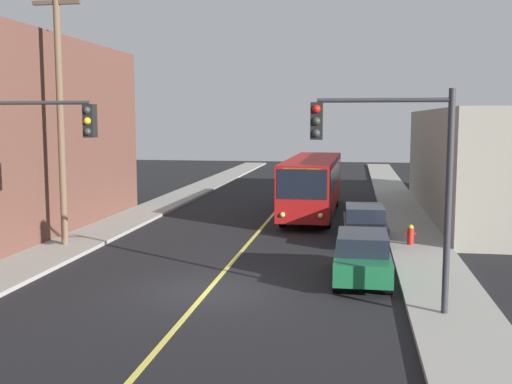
{
  "coord_description": "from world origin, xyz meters",
  "views": [
    {
      "loc": [
        4.47,
        -18.38,
        5.35
      ],
      "look_at": [
        0.0,
        9.63,
        2.0
      ],
      "focal_mm": 43.3,
      "sensor_mm": 36.0,
      "label": 1
    }
  ],
  "objects_px": {
    "parked_car_black": "(364,223)",
    "traffic_signal_right_corner": "(390,159)",
    "city_bus": "(313,183)",
    "parked_car_green": "(362,256)",
    "fire_hydrant": "(411,234)",
    "utility_pole_near": "(60,95)",
    "traffic_signal_left_corner": "(31,153)"
  },
  "relations": [
    {
      "from": "traffic_signal_left_corner",
      "to": "utility_pole_near",
      "type": "bearing_deg",
      "value": 108.35
    },
    {
      "from": "utility_pole_near",
      "to": "parked_car_green",
      "type": "bearing_deg",
      "value": -15.81
    },
    {
      "from": "traffic_signal_right_corner",
      "to": "fire_hydrant",
      "type": "distance_m",
      "value": 10.11
    },
    {
      "from": "city_bus",
      "to": "parked_car_green",
      "type": "bearing_deg",
      "value": -79.55
    },
    {
      "from": "utility_pole_near",
      "to": "traffic_signal_left_corner",
      "type": "relative_size",
      "value": 1.89
    },
    {
      "from": "traffic_signal_right_corner",
      "to": "fire_hydrant",
      "type": "relative_size",
      "value": 7.14
    },
    {
      "from": "traffic_signal_left_corner",
      "to": "traffic_signal_right_corner",
      "type": "relative_size",
      "value": 1.0
    },
    {
      "from": "parked_car_black",
      "to": "fire_hydrant",
      "type": "height_order",
      "value": "parked_car_black"
    },
    {
      "from": "parked_car_green",
      "to": "parked_car_black",
      "type": "bearing_deg",
      "value": 88.53
    },
    {
      "from": "city_bus",
      "to": "parked_car_green",
      "type": "relative_size",
      "value": 2.77
    },
    {
      "from": "traffic_signal_left_corner",
      "to": "traffic_signal_right_corner",
      "type": "bearing_deg",
      "value": -5.16
    },
    {
      "from": "fire_hydrant",
      "to": "parked_car_green",
      "type": "bearing_deg",
      "value": -109.88
    },
    {
      "from": "parked_car_black",
      "to": "utility_pole_near",
      "type": "distance_m",
      "value": 13.91
    },
    {
      "from": "parked_car_black",
      "to": "traffic_signal_right_corner",
      "type": "distance_m",
      "value": 10.75
    },
    {
      "from": "city_bus",
      "to": "traffic_signal_right_corner",
      "type": "bearing_deg",
      "value": -79.7
    },
    {
      "from": "traffic_signal_right_corner",
      "to": "parked_car_black",
      "type": "bearing_deg",
      "value": 92.53
    },
    {
      "from": "utility_pole_near",
      "to": "traffic_signal_right_corner",
      "type": "distance_m",
      "value": 14.8
    },
    {
      "from": "traffic_signal_left_corner",
      "to": "parked_car_green",
      "type": "bearing_deg",
      "value": 14.44
    },
    {
      "from": "city_bus",
      "to": "utility_pole_near",
      "type": "xyz_separation_m",
      "value": [
        -9.63,
        -10.61,
        4.53
      ]
    },
    {
      "from": "parked_car_green",
      "to": "fire_hydrant",
      "type": "bearing_deg",
      "value": 70.12
    },
    {
      "from": "parked_car_green",
      "to": "parked_car_black",
      "type": "distance_m",
      "value": 6.56
    },
    {
      "from": "utility_pole_near",
      "to": "traffic_signal_left_corner",
      "type": "xyz_separation_m",
      "value": [
        2.02,
        -6.09,
        -2.04
      ]
    },
    {
      "from": "city_bus",
      "to": "parked_car_green",
      "type": "distance_m",
      "value": 14.34
    },
    {
      "from": "parked_car_green",
      "to": "traffic_signal_right_corner",
      "type": "relative_size",
      "value": 0.73
    },
    {
      "from": "city_bus",
      "to": "traffic_signal_left_corner",
      "type": "height_order",
      "value": "traffic_signal_left_corner"
    },
    {
      "from": "utility_pole_near",
      "to": "traffic_signal_right_corner",
      "type": "bearing_deg",
      "value": -28.82
    },
    {
      "from": "traffic_signal_left_corner",
      "to": "fire_hydrant",
      "type": "height_order",
      "value": "traffic_signal_left_corner"
    },
    {
      "from": "city_bus",
      "to": "traffic_signal_left_corner",
      "type": "distance_m",
      "value": 18.52
    },
    {
      "from": "traffic_signal_right_corner",
      "to": "city_bus",
      "type": "bearing_deg",
      "value": 100.3
    },
    {
      "from": "parked_car_green",
      "to": "fire_hydrant",
      "type": "distance_m",
      "value": 6.05
    },
    {
      "from": "city_bus",
      "to": "traffic_signal_left_corner",
      "type": "xyz_separation_m",
      "value": [
        -7.61,
        -16.7,
        2.49
      ]
    },
    {
      "from": "city_bus",
      "to": "parked_car_black",
      "type": "bearing_deg",
      "value": -69.81
    }
  ]
}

